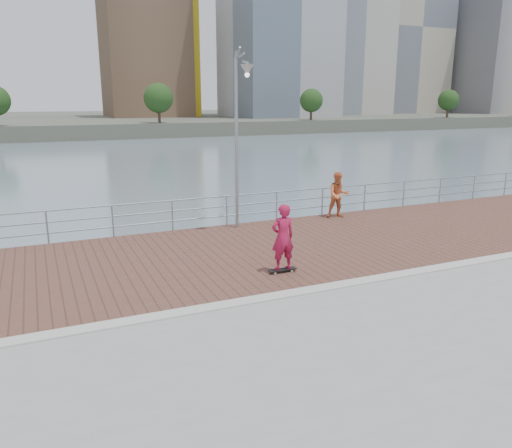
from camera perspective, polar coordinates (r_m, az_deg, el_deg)
name	(u,v)px	position (r m, az deg, el deg)	size (l,w,h in m)	color
water	(288,370)	(13.00, 3.72, -16.29)	(400.00, 400.00, 0.00)	slate
brick_lane	(235,253)	(15.19, -2.45, -3.37)	(40.00, 6.80, 0.02)	brown
curb	(290,294)	(12.10, 3.88, -7.97)	(40.00, 0.40, 0.06)	#B7B5AD
far_shore	(55,121)	(132.61, -22.01, 10.83)	(320.00, 95.00, 2.50)	#4C5142
guardrail	(200,209)	(18.12, -6.42, 1.66)	(39.06, 0.06, 1.13)	#8C9EA8
street_lamp	(241,109)	(17.24, -1.74, 12.96)	(0.43, 1.26, 5.95)	gray
skateboard	(282,270)	(13.54, 3.03, -5.24)	(0.78, 0.21, 0.09)	black
skateboarder	(283,237)	(13.26, 3.08, -1.51)	(0.66, 0.43, 1.80)	#A9163D
bystander	(338,195)	(19.82, 9.39, 3.30)	(0.87, 0.68, 1.79)	#DC7440
skyline	(182,6)	(120.24, -8.46, 23.45)	(233.00, 41.00, 62.77)	#ADA38E
shoreline_trees	(182,99)	(90.27, -8.44, 13.90)	(169.86, 5.03, 6.70)	#473323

